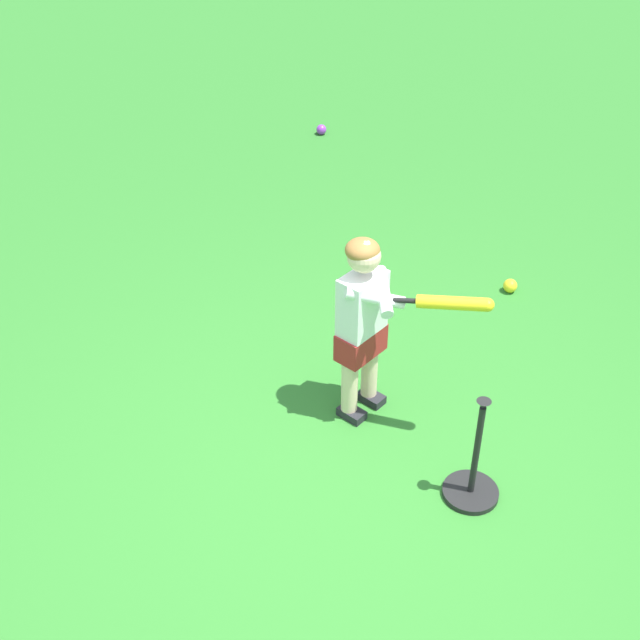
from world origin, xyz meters
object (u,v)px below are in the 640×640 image
object	(u,v)px
child_batter	(367,315)
play_ball_behind_batter	(321,130)
play_ball_far_left	(510,286)
batting_tee	(472,480)

from	to	relation	value
child_batter	play_ball_behind_batter	distance (m)	3.67
play_ball_far_left	batting_tee	distance (m)	1.84
child_batter	batting_tee	distance (m)	0.97
play_ball_far_left	play_ball_behind_batter	bearing A→B (deg)	71.02
play_ball_behind_batter	batting_tee	xyz separation A→B (m)	(-2.52, -3.48, 0.06)
batting_tee	play_ball_behind_batter	bearing A→B (deg)	54.11
child_batter	play_ball_behind_batter	size ratio (longest dim) A/B	12.06
child_batter	play_ball_behind_batter	world-z (taller)	child_batter
child_batter	play_ball_far_left	world-z (taller)	child_batter
play_ball_behind_batter	batting_tee	world-z (taller)	batting_tee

